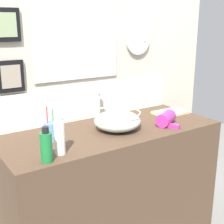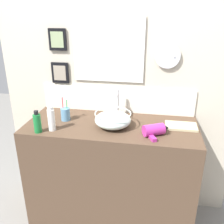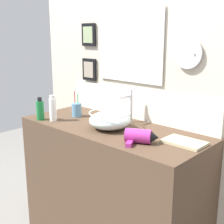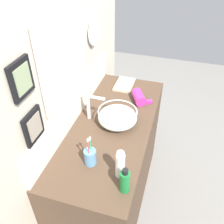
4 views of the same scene
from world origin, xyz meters
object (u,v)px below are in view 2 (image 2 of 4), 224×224
glass_bowl_sink (113,119)px  hand_towel (181,126)px  toothbrush_cup (65,114)px  shampoo_bottle (37,123)px  hair_drier (156,130)px  lotion_bottle (51,119)px  faucet (117,101)px

glass_bowl_sink → hand_towel: bearing=9.0°
toothbrush_cup → shampoo_bottle: 0.26m
hair_drier → hand_towel: hair_drier is taller
lotion_bottle → hand_towel: lotion_bottle is taller
glass_bowl_sink → hair_drier: glass_bowl_sink is taller
faucet → glass_bowl_sink: bearing=-90.0°
hand_towel → toothbrush_cup: bearing=-178.3°
glass_bowl_sink → toothbrush_cup: 0.38m
toothbrush_cup → lotion_bottle: (-0.03, -0.18, 0.03)m
glass_bowl_sink → shampoo_bottle: (-0.50, -0.18, 0.01)m
hair_drier → toothbrush_cup: bearing=169.1°
glass_bowl_sink → toothbrush_cup: toothbrush_cup is taller
toothbrush_cup → glass_bowl_sink: bearing=-7.9°
glass_bowl_sink → hair_drier: bearing=-14.4°
faucet → hair_drier: size_ratio=1.13×
toothbrush_cup → shampoo_bottle: toothbrush_cup is taller
faucet → shampoo_bottle: faucet is taller
toothbrush_cup → lotion_bottle: 0.19m
faucet → toothbrush_cup: bearing=-160.1°
hair_drier → toothbrush_cup: (-0.69, 0.13, 0.01)m
glass_bowl_sink → toothbrush_cup: bearing=172.1°
hair_drier → faucet: bearing=138.9°
hair_drier → hand_towel: size_ratio=0.87×
faucet → shampoo_bottle: size_ratio=1.40×
toothbrush_cup → shampoo_bottle: size_ratio=1.28×
glass_bowl_sink → lotion_bottle: size_ratio=1.48×
toothbrush_cup → shampoo_bottle: (-0.12, -0.23, 0.02)m
hair_drier → hand_towel: (0.18, 0.16, -0.03)m
toothbrush_cup → shampoo_bottle: bearing=-117.1°
shampoo_bottle → toothbrush_cup: bearing=62.9°
toothbrush_cup → hand_towel: size_ratio=0.90×
glass_bowl_sink → hand_towel: (0.49, 0.08, -0.05)m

